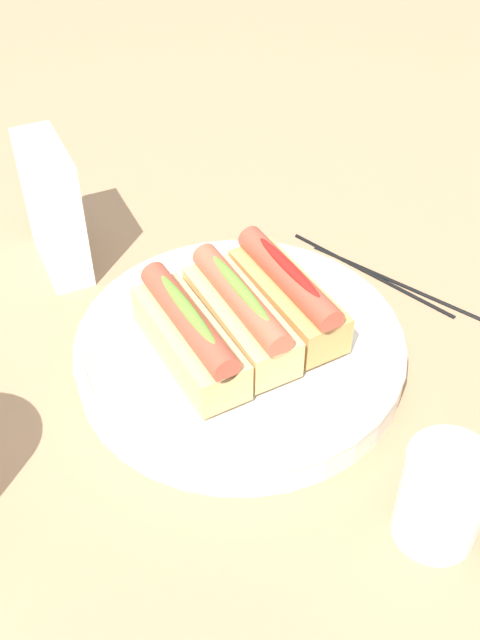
{
  "coord_description": "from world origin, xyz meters",
  "views": [
    {
      "loc": [
        -0.42,
        0.33,
        0.53
      ],
      "look_at": [
        -0.01,
        0.01,
        0.06
      ],
      "focal_mm": 41.55,
      "sensor_mm": 36.0,
      "label": 1
    }
  ],
  "objects": [
    {
      "name": "hotdog_side",
      "position": [
        -0.0,
        0.07,
        0.07
      ],
      "size": [
        0.16,
        0.07,
        0.06
      ],
      "color": "#DBB270",
      "rests_on": "serving_bowl"
    },
    {
      "name": "serving_bowl",
      "position": [
        -0.01,
        0.01,
        0.02
      ],
      "size": [
        0.32,
        0.32,
        0.04
      ],
      "color": "silver",
      "rests_on": "ground_plane"
    },
    {
      "name": "hotdog_back",
      "position": [
        -0.01,
        0.01,
        0.07
      ],
      "size": [
        0.16,
        0.07,
        0.06
      ],
      "color": "#DBB270",
      "rests_on": "serving_bowl"
    },
    {
      "name": "water_glass",
      "position": [
        -0.25,
        0.01,
        0.04
      ],
      "size": [
        0.07,
        0.07,
        0.09
      ],
      "color": "white",
      "rests_on": "ground_plane"
    },
    {
      "name": "napkin_box",
      "position": [
        0.25,
        0.08,
        0.07
      ],
      "size": [
        0.12,
        0.07,
        0.15
      ],
      "primitive_type": "cube",
      "rotation": [
        0.0,
        0.0,
        -0.23
      ],
      "color": "white",
      "rests_on": "ground_plane"
    },
    {
      "name": "hotdog_front",
      "position": [
        -0.01,
        -0.04,
        0.07
      ],
      "size": [
        0.16,
        0.07,
        0.06
      ],
      "color": "tan",
      "rests_on": "serving_bowl"
    },
    {
      "name": "chopstick_near",
      "position": [
        0.01,
        -0.19,
        0.0
      ],
      "size": [
        0.22,
        0.04,
        0.01
      ],
      "primitive_type": "cylinder",
      "rotation": [
        0.0,
        1.57,
        0.16
      ],
      "color": "black",
      "rests_on": "ground_plane"
    },
    {
      "name": "ground_plane",
      "position": [
        0.0,
        0.0,
        0.0
      ],
      "size": [
        2.4,
        2.4,
        0.0
      ],
      "primitive_type": "plane",
      "color": "#9E7A56"
    },
    {
      "name": "chopstick_far",
      "position": [
        -0.02,
        -0.2,
        0.0
      ],
      "size": [
        0.21,
        0.06,
        0.01
      ],
      "primitive_type": "cylinder",
      "rotation": [
        0.0,
        1.57,
        0.25
      ],
      "color": "black",
      "rests_on": "ground_plane"
    }
  ]
}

